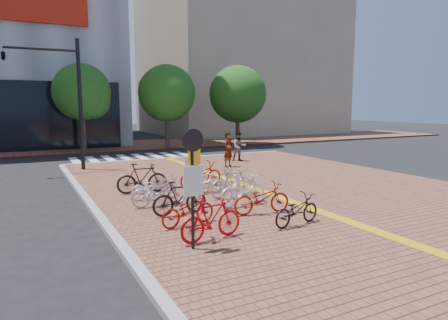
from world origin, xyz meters
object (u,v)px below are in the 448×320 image
bike_7 (262,198)px  pedestrian_b (239,146)px  bike_6 (297,210)px  bike_9 (232,183)px  bike_2 (180,198)px  bike_10 (218,179)px  bike_0 (211,219)px  bike_3 (159,191)px  pedestrian_a (228,150)px  utility_box (192,170)px  bike_1 (188,210)px  bike_5 (142,178)px  bike_8 (243,190)px  notice_sign (193,174)px  bike_4 (154,187)px  traffic_light_pole (46,79)px  yellow_sign (194,160)px  bike_11 (201,175)px

bike_7 → pedestrian_b: size_ratio=1.06×
bike_6 → bike_9: 3.63m
bike_2 → bike_6: bike_2 is taller
bike_10 → bike_2: bearing=138.0°
bike_0 → bike_3: bearing=-6.8°
bike_9 → pedestrian_b: 9.15m
bike_2 → pedestrian_a: bearing=-38.2°
bike_0 → bike_10: (2.49, 4.66, -0.03)m
bike_2 → pedestrian_a: size_ratio=0.94×
bike_0 → bike_2: bearing=-11.2°
utility_box → bike_1: bearing=-114.0°
bike_5 → bike_8: 4.07m
bike_3 → pedestrian_b: (7.33, 7.81, 0.35)m
bike_5 → notice_sign: bearing=179.2°
bike_3 → bike_4: 0.99m
bike_9 → utility_box: size_ratio=1.60×
bike_0 → bike_2: bike_0 is taller
bike_4 → utility_box: bearing=-47.8°
bike_7 → notice_sign: notice_sign is taller
pedestrian_a → traffic_light_pole: size_ratio=0.29×
bike_6 → yellow_sign: (-0.80, 5.09, 0.78)m
bike_7 → bike_11: 4.32m
bike_0 → utility_box: size_ratio=1.56×
bike_3 → bike_6: 4.49m
bike_10 → pedestrian_b: 8.30m
bike_0 → pedestrian_a: bearing=-38.2°
bike_1 → bike_2: bike_2 is taller
bike_2 → pedestrian_b: 11.52m
bike_2 → bike_7: bike_2 is taller
bike_8 → pedestrian_b: size_ratio=1.05×
bike_0 → bike_3: bike_0 is taller
notice_sign → bike_7: bearing=31.3°
bike_10 → pedestrian_a: size_ratio=1.01×
bike_6 → traffic_light_pole: traffic_light_pole is taller
bike_2 → utility_box: utility_box is taller
bike_1 → bike_9: size_ratio=0.93×
bike_1 → notice_sign: size_ratio=0.60×
bike_3 → bike_8: size_ratio=1.04×
bike_7 → notice_sign: 3.67m
bike_0 → yellow_sign: yellow_sign is taller
bike_11 → traffic_light_pole: 9.18m
bike_0 → bike_4: (0.04, 4.63, -0.09)m
bike_1 → pedestrian_a: bearing=-44.8°
bike_5 → bike_11: 2.32m
bike_3 → yellow_sign: (1.82, 1.44, 0.72)m
bike_10 → yellow_sign: yellow_sign is taller
bike_10 → bike_5: bearing=70.7°
bike_5 → bike_11: size_ratio=0.96×
bike_7 → bike_11: bearing=7.9°
bike_0 → bike_9: bearing=-43.0°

